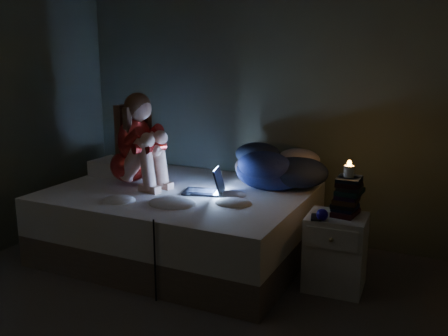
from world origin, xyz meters
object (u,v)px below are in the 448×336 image
Objects in this scene: woman at (129,139)px; laptop at (203,180)px; bed at (180,222)px; nightstand at (335,252)px; candle at (349,174)px; phone at (316,217)px.

laptop is at bearing 12.92° from woman.
woman reaches higher than laptop.
bed reaches higher than nightstand.
candle is at bearing 0.15° from bed.
woman reaches higher than phone.
bed is 3.76× the size of nightstand.
candle is (1.13, 0.01, 0.16)m from laptop.
nightstand is (1.30, -0.05, -0.01)m from bed.
nightstand is at bearing 29.65° from phone.
bed is 25.15× the size of candle.
phone is (1.18, -0.16, 0.26)m from bed.
woman is 5.56× the size of phone.
bed is 1.46m from candle.
candle reaches higher than bed.
woman is 2.54× the size of laptop.
laptop reaches higher than bed.
bed is 14.37× the size of phone.
candle is at bearing 11.81° from woman.
woman is 0.73m from laptop.
woman is (-0.45, -0.03, 0.67)m from bed.
woman reaches higher than candle.
nightstand is at bearing -17.33° from laptop.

